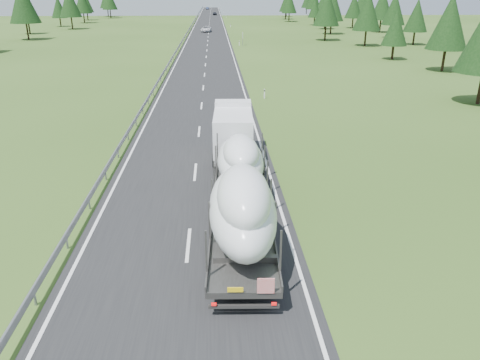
{
  "coord_description": "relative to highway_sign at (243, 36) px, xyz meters",
  "views": [
    {
      "loc": [
        1.32,
        -18.32,
        10.58
      ],
      "look_at": [
        2.46,
        2.75,
        1.96
      ],
      "focal_mm": 35.0,
      "sensor_mm": 36.0,
      "label": 1
    }
  ],
  "objects": [
    {
      "name": "ground",
      "position": [
        -7.2,
        -80.0,
        -1.81
      ],
      "size": [
        400.0,
        400.0,
        0.0
      ],
      "primitive_type": "plane",
      "color": "#314D19",
      "rests_on": "ground"
    },
    {
      "name": "road_surface",
      "position": [
        -7.2,
        20.0,
        -1.8
      ],
      "size": [
        10.0,
        400.0,
        0.02
      ],
      "primitive_type": "cube",
      "color": "black",
      "rests_on": "ground"
    },
    {
      "name": "guardrail",
      "position": [
        -12.5,
        19.94,
        -1.21
      ],
      "size": [
        0.1,
        400.0,
        0.76
      ],
      "color": "slate",
      "rests_on": "ground"
    },
    {
      "name": "marker_posts",
      "position": [
        -0.7,
        75.0,
        -1.27
      ],
      "size": [
        0.13,
        350.08,
        1.0
      ],
      "color": "silver",
      "rests_on": "ground"
    },
    {
      "name": "highway_sign",
      "position": [
        0.0,
        0.0,
        0.0
      ],
      "size": [
        0.08,
        0.9,
        2.6
      ],
      "color": "slate",
      "rests_on": "ground"
    },
    {
      "name": "tree_line_right",
      "position": [
        31.58,
        5.58,
        4.82
      ],
      "size": [
        28.64,
        245.59,
        12.4
      ],
      "color": "black",
      "rests_on": "ground"
    },
    {
      "name": "tree_line_left",
      "position": [
        -50.16,
        10.94,
        5.26
      ],
      "size": [
        14.85,
        246.05,
        12.53
      ],
      "color": "black",
      "rests_on": "ground"
    },
    {
      "name": "boat_truck",
      "position": [
        -4.74,
        -76.73,
        0.41
      ],
      "size": [
        3.26,
        19.06,
        4.39
      ],
      "color": "white",
      "rests_on": "ground"
    },
    {
      "name": "distant_van",
      "position": [
        -7.83,
        33.36,
        -1.06
      ],
      "size": [
        2.91,
        5.56,
        1.49
      ],
      "primitive_type": "imported",
      "rotation": [
        0.0,
        0.0,
        -0.08
      ],
      "color": "silver",
      "rests_on": "ground"
    },
    {
      "name": "distant_car_dark",
      "position": [
        -5.13,
        122.76,
        -1.15
      ],
      "size": [
        1.9,
        3.99,
        1.32
      ],
      "primitive_type": "imported",
      "rotation": [
        0.0,
        0.0,
        0.09
      ],
      "color": "black",
      "rests_on": "ground"
    },
    {
      "name": "distant_car_blue",
      "position": [
        -9.16,
        188.09,
        -1.17
      ],
      "size": [
        1.71,
        4.0,
        1.28
      ],
      "primitive_type": "imported",
      "rotation": [
        0.0,
        0.0,
        0.09
      ],
      "color": "#192646",
      "rests_on": "ground"
    }
  ]
}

